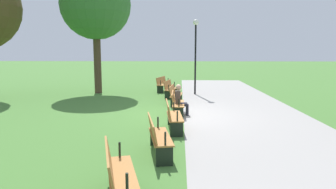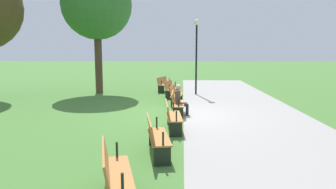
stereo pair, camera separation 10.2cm
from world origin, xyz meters
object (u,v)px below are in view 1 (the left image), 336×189
bench_3 (177,103)px  bench_4 (173,116)px  bench_6 (118,173)px  bench_0 (163,84)px  bench_1 (170,88)px  bench_5 (158,136)px  tree_1 (96,5)px  bench_2 (175,95)px  person_seated (180,99)px  lamp_post (196,43)px

bench_3 → bench_4: (2.29, -0.10, 0.00)m
bench_3 → bench_6: (6.80, -0.90, 0.00)m
bench_0 → bench_3: (6.80, 0.90, 0.00)m
bench_1 → bench_5: (9.13, 0.00, 0.00)m
bench_0 → tree_1: bearing=-63.3°
bench_1 → bench_2: same height
person_seated → lamp_post: size_ratio=0.29×
bench_3 → tree_1: bearing=-142.1°
bench_1 → bench_6: size_ratio=0.99×
bench_4 → tree_1: 10.56m
bench_2 → lamp_post: (-3.38, 1.08, 2.43)m
bench_3 → bench_0: bearing=-172.4°
bench_4 → lamp_post: 8.40m
bench_0 → lamp_post: (1.13, 1.89, 2.43)m
bench_1 → bench_3: (4.57, 0.40, 0.00)m
bench_6 → bench_0: bearing=164.8°
bench_0 → bench_4: same height
bench_2 → tree_1: 7.50m
bench_2 → bench_6: same height
bench_0 → bench_2: (4.51, 0.80, 0.00)m
bench_5 → lamp_post: 10.61m
bench_0 → bench_1: bearing=27.8°
bench_0 → bench_2: bearing=25.3°
bench_4 → bench_6: 4.58m
bench_2 → bench_3: 2.29m
bench_5 → tree_1: tree_1 is taller
bench_5 → tree_1: bearing=-168.1°
bench_4 → lamp_post: (-7.96, 1.08, 2.43)m
bench_3 → bench_4: size_ratio=0.98×
bench_3 → person_seated: (0.06, 0.14, 0.17)m
bench_6 → lamp_post: size_ratio=0.40×
bench_1 → bench_5: 9.13m
bench_0 → bench_4: bearing=20.2°
bench_1 → bench_6: 11.38m
bench_0 → bench_5: size_ratio=1.01×
bench_0 → person_seated: (6.87, 1.04, 0.17)m
bench_4 → lamp_post: size_ratio=0.39×
lamp_post → bench_3: bearing=-9.8°
bench_5 → tree_1: size_ratio=0.24×
bench_1 → tree_1: bearing=-98.8°
bench_1 → bench_6: bearing=7.6°
bench_1 → lamp_post: lamp_post is taller
bench_4 → tree_1: size_ratio=0.23×
tree_1 → bench_0: bearing=101.5°
bench_2 → person_seated: 2.37m
tree_1 → bench_6: bearing=16.4°
bench_3 → bench_6: bearing=-7.6°
tree_1 → lamp_post: tree_1 is taller
bench_4 → tree_1: tree_1 is taller
bench_4 → bench_6: same height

